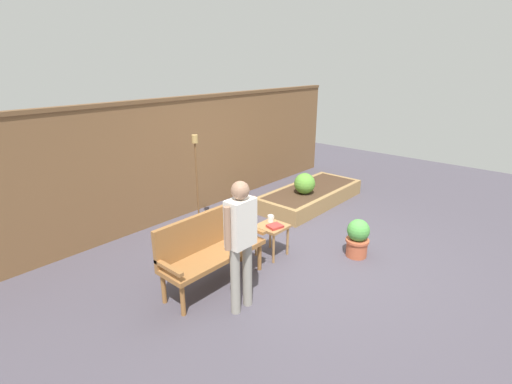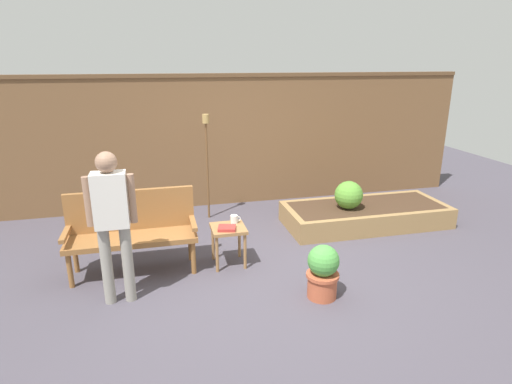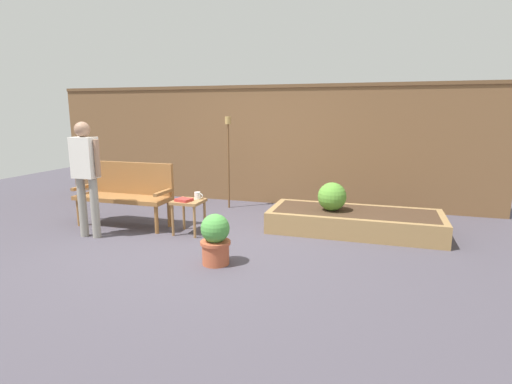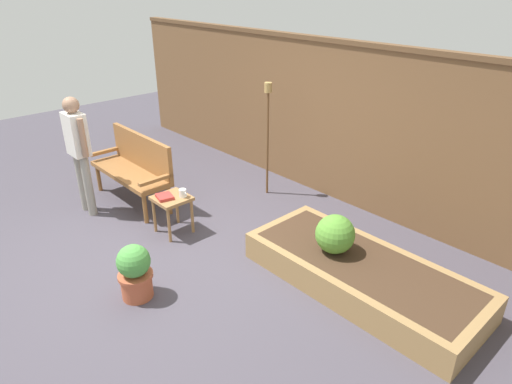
{
  "view_description": "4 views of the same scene",
  "coord_description": "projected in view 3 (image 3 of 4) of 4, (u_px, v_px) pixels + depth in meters",
  "views": [
    {
      "loc": [
        -4.23,
        -2.77,
        2.74
      ],
      "look_at": [
        -0.19,
        0.79,
        0.85
      ],
      "focal_mm": 26.29,
      "sensor_mm": 36.0,
      "label": 1
    },
    {
      "loc": [
        -1.11,
        -4.19,
        2.36
      ],
      "look_at": [
        0.07,
        0.67,
        0.78
      ],
      "focal_mm": 29.46,
      "sensor_mm": 36.0,
      "label": 2
    },
    {
      "loc": [
        2.18,
        -4.59,
        1.69
      ],
      "look_at": [
        0.48,
        0.86,
        0.55
      ],
      "focal_mm": 28.28,
      "sensor_mm": 36.0,
      "label": 3
    },
    {
      "loc": [
        3.88,
        -2.18,
        2.86
      ],
      "look_at": [
        0.34,
        1.1,
        0.54
      ],
      "focal_mm": 31.49,
      "sensor_mm": 36.0,
      "label": 4
    }
  ],
  "objects": [
    {
      "name": "person_by_bench",
      "position": [
        86.0,
        169.0,
        5.35
      ],
      "size": [
        0.47,
        0.2,
        1.56
      ],
      "color": "gray",
      "rests_on": "ground_plane"
    },
    {
      "name": "ground_plane",
      "position": [
        201.0,
        243.0,
        5.26
      ],
      "size": [
        14.0,
        14.0,
        0.0
      ],
      "primitive_type": "plane",
      "color": "#47424C"
    },
    {
      "name": "raised_planter_bed",
      "position": [
        354.0,
        221.0,
        5.75
      ],
      "size": [
        2.4,
        1.0,
        0.3
      ],
      "color": "#997547",
      "rests_on": "ground_plane"
    },
    {
      "name": "cup_on_table",
      "position": [
        198.0,
        196.0,
        5.65
      ],
      "size": [
        0.13,
        0.09,
        0.1
      ],
      "color": "white",
      "rests_on": "side_table"
    },
    {
      "name": "tiki_torch",
      "position": [
        228.0,
        145.0,
        6.99
      ],
      "size": [
        0.1,
        0.1,
        1.61
      ],
      "color": "brown",
      "rests_on": "ground_plane"
    },
    {
      "name": "side_table",
      "position": [
        189.0,
        206.0,
        5.61
      ],
      "size": [
        0.4,
        0.4,
        0.48
      ],
      "color": "#9E7042",
      "rests_on": "ground_plane"
    },
    {
      "name": "potted_boxwood",
      "position": [
        215.0,
        239.0,
        4.49
      ],
      "size": [
        0.34,
        0.34,
        0.58
      ],
      "color": "#B75638",
      "rests_on": "ground_plane"
    },
    {
      "name": "shrub_near_bench",
      "position": [
        332.0,
        197.0,
        5.72
      ],
      "size": [
        0.4,
        0.4,
        0.4
      ],
      "color": "brown",
      "rests_on": "raised_planter_bed"
    },
    {
      "name": "fence_back",
      "position": [
        259.0,
        144.0,
        7.48
      ],
      "size": [
        8.4,
        0.14,
        2.16
      ],
      "color": "brown",
      "rests_on": "ground_plane"
    },
    {
      "name": "book_on_table",
      "position": [
        184.0,
        200.0,
        5.53
      ],
      "size": [
        0.24,
        0.22,
        0.04
      ],
      "primitive_type": "cube",
      "rotation": [
        0.0,
        0.0,
        -0.24
      ],
      "color": "#B2332D",
      "rests_on": "side_table"
    },
    {
      "name": "garden_bench",
      "position": [
        126.0,
        189.0,
        6.03
      ],
      "size": [
        1.44,
        0.48,
        0.94
      ],
      "color": "#936033",
      "rests_on": "ground_plane"
    }
  ]
}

